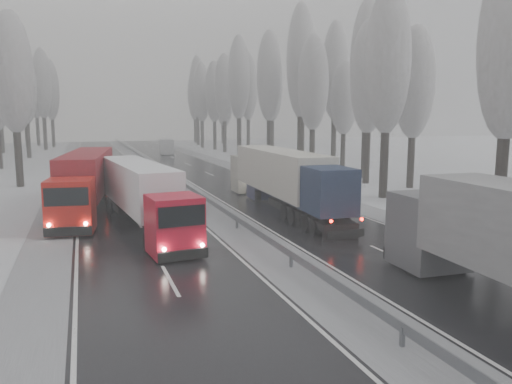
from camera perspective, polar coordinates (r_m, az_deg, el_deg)
carriageway_right at (r=40.15m, az=0.79°, el=-0.67°), size 7.50×200.00×0.03m
carriageway_left at (r=37.92m, az=-14.30°, el=-1.49°), size 7.50×200.00×0.03m
median_slush at (r=38.69m, az=-6.54°, el=-1.07°), size 3.00×200.00×0.04m
shoulder_right at (r=42.08m, az=7.14°, el=-0.30°), size 2.40×200.00×0.04m
shoulder_left at (r=37.84m, az=-21.79°, el=-1.86°), size 2.40×200.00×0.04m
median_guardrail at (r=38.59m, az=-6.55°, el=-0.23°), size 0.12×200.00×0.76m
tree_16 at (r=32.96m, az=27.11°, el=14.97°), size 3.60×3.60×16.53m
tree_18 at (r=41.38m, az=14.84°, el=14.17°), size 3.60×3.60×16.58m
tree_19 at (r=47.70m, az=17.65°, el=11.74°), size 3.60×3.60×14.57m
tree_20 at (r=49.97m, az=12.79°, el=12.60°), size 3.60×3.60×15.71m
tree_21 at (r=54.69m, az=12.62°, el=14.20°), size 3.60×3.60×18.62m
tree_22 at (r=58.71m, az=6.54°, el=12.23°), size 3.60×3.60×15.86m
tree_23 at (r=65.07m, az=10.04°, el=10.49°), size 3.60×3.60×13.55m
tree_24 at (r=64.22m, az=5.15°, el=14.57°), size 3.60×3.60×20.49m
tree_25 at (r=70.77m, az=9.03°, el=13.40°), size 3.60×3.60×19.44m
tree_26 at (r=73.44m, az=1.52°, el=13.00°), size 3.60×3.60×18.78m
tree_27 at (r=79.82m, az=5.39°, el=12.08°), size 3.60×3.60×17.62m
tree_28 at (r=83.16m, az=-1.96°, el=12.86°), size 3.60×3.60×19.62m
tree_29 at (r=89.28m, az=1.88°, el=11.94°), size 3.60×3.60×18.11m
tree_30 at (r=92.48m, az=-3.65°, el=11.72°), size 3.60×3.60×17.86m
tree_31 at (r=98.05m, az=-0.89°, el=11.83°), size 3.60×3.60×18.58m
tree_32 at (r=99.72m, az=-4.80°, el=11.29°), size 3.60×3.60×17.33m
tree_33 at (r=104.33m, az=-3.64°, el=10.13°), size 3.60×3.60×14.33m
tree_34 at (r=106.41m, az=-6.25°, el=11.20°), size 3.60×3.60×17.63m
tree_35 at (r=112.69m, az=-2.06°, el=11.30°), size 3.60×3.60×18.25m
tree_36 at (r=116.37m, az=-6.74°, el=11.78°), size 3.60×3.60×20.23m
tree_37 at (r=121.83m, az=-3.87°, el=10.52°), size 3.60×3.60×16.37m
tree_38 at (r=126.97m, az=-7.02°, el=10.86°), size 3.60×3.60×17.97m
tree_39 at (r=131.45m, az=-6.17°, el=10.30°), size 3.60×3.60×16.19m
tree_62 at (r=51.42m, az=-26.06°, el=12.07°), size 3.60×3.60×16.04m
tree_68 at (r=76.91m, az=-25.85°, el=10.95°), size 3.60×3.60×16.65m
tree_70 at (r=86.91m, az=-24.94°, el=10.83°), size 3.60×3.60×17.09m
tree_72 at (r=96.41m, az=-25.92°, el=9.71°), size 3.60×3.60×15.11m
tree_74 at (r=106.95m, az=-23.27°, el=11.25°), size 3.60×3.60×19.68m
tree_76 at (r=116.22m, az=-22.42°, el=10.68°), size 3.60×3.60×18.55m
tree_77 at (r=120.52m, az=-24.94°, el=9.15°), size 3.60×3.60×14.32m
tree_78 at (r=123.04m, az=-23.94°, el=10.74°), size 3.60×3.60×19.55m
tree_79 at (r=127.19m, az=-25.01°, el=9.87°), size 3.60×3.60×17.07m
truck_blue_box at (r=32.89m, az=4.38°, el=1.05°), size 3.06×14.63×3.73m
truck_cream_box at (r=36.24m, az=2.13°, el=2.17°), size 3.12×16.29×4.16m
box_truck_distant at (r=88.39m, az=-10.20°, el=5.15°), size 2.92×7.29×2.65m
truck_red_white at (r=29.77m, az=-12.90°, el=0.09°), size 3.82×14.79×3.76m
truck_red_red at (r=35.96m, az=-18.89°, el=1.53°), size 4.49×15.81×4.02m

